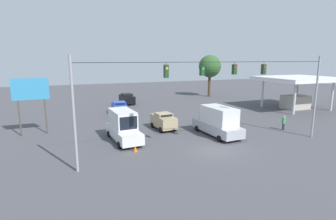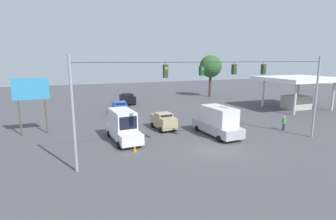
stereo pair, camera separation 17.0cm
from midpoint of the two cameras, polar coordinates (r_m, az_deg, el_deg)
name	(u,v)px [view 1 (the left image)]	position (r m, az deg, el deg)	size (l,w,h in m)	color
ground_plane	(215,151)	(24.43, 9.96, -8.68)	(140.00, 140.00, 0.00)	#47474C
overhead_signal_span	(218,91)	(23.03, 10.53, 4.13)	(23.87, 0.38, 8.50)	#939399
sedan_tan_withflow_mid	(164,121)	(30.84, -1.14, -2.37)	(2.29, 3.92, 1.96)	tan
sedan_black_withflow_deep	(127,99)	(48.70, -9.04, 2.47)	(2.32, 4.55, 1.95)	black
box_truck_white_parked_shoulder	(123,126)	(26.93, -9.91, -3.42)	(2.70, 6.45, 3.11)	silver
box_truck_silver_crossing_near	(218,121)	(28.82, 10.60, -2.44)	(2.83, 6.79, 3.16)	#A8AAB2
sedan_blue_withflow_far	(119,108)	(39.79, -10.65, 0.48)	(2.31, 4.63, 1.93)	#234CB2
traffic_cone_nearest	(135,149)	(23.85, -7.36, -8.35)	(0.37, 0.37, 0.59)	orange
traffic_cone_second	(129,141)	(26.05, -8.68, -6.69)	(0.37, 0.37, 0.59)	orange
traffic_cone_third	(122,135)	(28.05, -10.15, -5.45)	(0.37, 0.37, 0.59)	orange
traffic_cone_fourth	(119,130)	(30.19, -10.87, -4.29)	(0.37, 0.37, 0.59)	orange
traffic_cone_fifth	(116,125)	(32.30, -11.43, -3.30)	(0.37, 0.37, 0.59)	orange
gas_station	(297,86)	(48.20, 26.16, 4.79)	(11.49, 9.80, 5.28)	silver
roadside_billboard	(31,94)	(31.66, -27.85, 3.14)	(3.66, 0.16, 6.18)	#4C473D
pedestrian	(284,123)	(33.35, 23.75, -2.61)	(0.40, 0.28, 1.67)	#2D334C
tree_horizon_left	(210,67)	(58.27, 9.02, 9.32)	(4.79, 4.79, 9.01)	#4C3823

